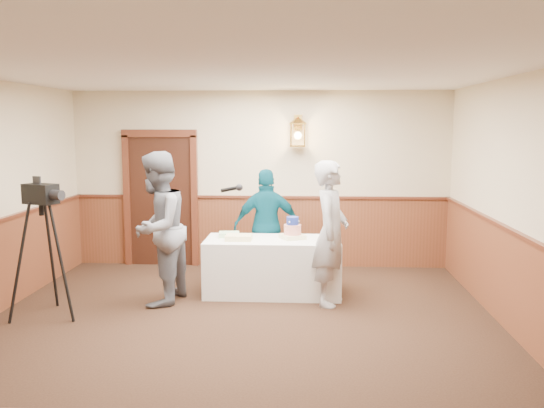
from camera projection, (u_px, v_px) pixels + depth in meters
The scene contains 10 objects.
ground at pixel (234, 346), 5.92m from camera, with size 7.00×7.00×0.00m, color black.
room_shell at pixel (233, 194), 6.16m from camera, with size 6.02×7.02×2.81m.
display_table at pixel (273, 266), 7.73m from camera, with size 1.80×0.80×0.75m, color silver.
tiered_cake at pixel (293, 230), 7.69m from camera, with size 0.38×0.38×0.30m.
sheet_cake_yellow at pixel (239, 237), 7.61m from camera, with size 0.34×0.26×0.07m, color #F1DA90.
sheet_cake_green at pixel (229, 234), 7.83m from camera, with size 0.27×0.22×0.06m, color #8ECA90.
interviewer at pixel (158, 229), 7.23m from camera, with size 1.56×1.05×1.94m.
baker at pixel (331, 233), 7.22m from camera, with size 0.67×0.44×1.83m, color #9A9A9F.
assistant_p at pixel (267, 226), 8.26m from camera, with size 0.96×0.40×1.64m, color #084455.
tv_camera_rig at pixel (44, 258), 6.74m from camera, with size 0.62×0.58×1.59m.
Camera 1 is at (0.72, -5.63, 2.26)m, focal length 38.00 mm.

